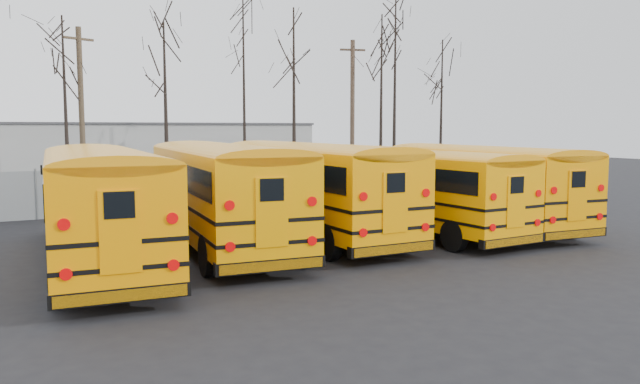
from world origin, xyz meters
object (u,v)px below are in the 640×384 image
bus_c (309,181)px  utility_pole_left (82,114)px  bus_e (478,178)px  bus_b (219,186)px  bus_d (412,183)px  utility_pole_right (352,112)px  bus_a (99,196)px

bus_c → utility_pole_left: 15.20m
bus_c → bus_e: (6.81, -0.86, -0.10)m
bus_b → bus_e: bearing=2.5°
bus_d → utility_pole_right: bearing=63.3°
bus_d → utility_pole_right: (7.56, 16.73, 3.01)m
bus_a → bus_c: 7.21m
bus_b → bus_e: bus_b is taller
bus_b → bus_d: bearing=0.3°
bus_e → bus_b: bearing=-178.0°
utility_pole_left → utility_pole_right: size_ratio=0.93×
bus_b → bus_c: size_ratio=1.02×
bus_c → bus_d: size_ratio=1.08×
bus_c → utility_pole_right: (11.21, 15.77, 2.86)m
bus_a → bus_b: bus_b is taller
bus_a → utility_pole_right: size_ratio=1.27×
bus_d → utility_pole_left: utility_pole_left is taller
bus_e → bus_d: bearing=-173.3°
bus_a → bus_e: size_ratio=1.05×
bus_d → bus_e: bearing=-0.6°
bus_c → utility_pole_left: bearing=112.0°
bus_a → utility_pole_left: size_ratio=1.37×
bus_c → bus_d: bus_c is taller
bus_b → utility_pole_left: bearing=104.1°
bus_a → utility_pole_right: utility_pole_right is taller
bus_e → bus_a: bearing=-172.7°
bus_a → utility_pole_right: 25.27m
utility_pole_right → bus_b: bearing=-116.3°
bus_a → utility_pole_left: 15.67m
bus_d → bus_e: size_ratio=0.96×
bus_b → bus_d: size_ratio=1.11×
bus_d → bus_a: bearing=-179.8°
bus_a → bus_e: bus_a is taller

